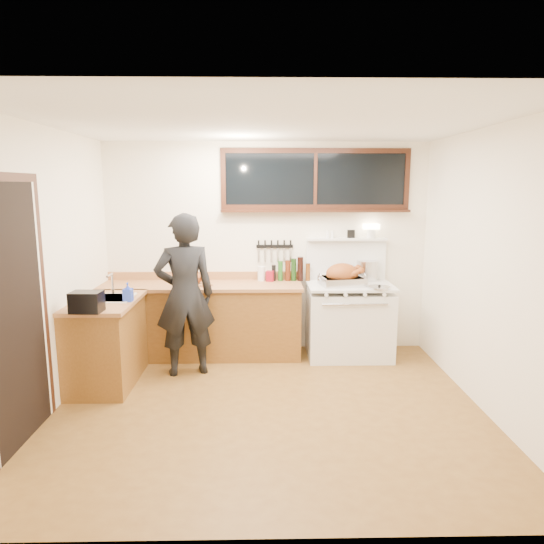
{
  "coord_description": "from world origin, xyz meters",
  "views": [
    {
      "loc": [
        -0.05,
        -4.3,
        2.06
      ],
      "look_at": [
        0.05,
        0.85,
        1.15
      ],
      "focal_mm": 32.0,
      "sensor_mm": 36.0,
      "label": 1
    }
  ],
  "objects_px": {
    "cutting_board": "(195,281)",
    "roast_turkey": "(343,277)",
    "vintage_stove": "(349,319)",
    "man": "(185,295)"
  },
  "relations": [
    {
      "from": "vintage_stove",
      "to": "cutting_board",
      "type": "height_order",
      "value": "vintage_stove"
    },
    {
      "from": "cutting_board",
      "to": "roast_turkey",
      "type": "relative_size",
      "value": 0.81
    },
    {
      "from": "vintage_stove",
      "to": "roast_turkey",
      "type": "distance_m",
      "value": 0.55
    },
    {
      "from": "roast_turkey",
      "to": "man",
      "type": "bearing_deg",
      "value": -165.38
    },
    {
      "from": "man",
      "to": "cutting_board",
      "type": "distance_m",
      "value": 0.52
    },
    {
      "from": "cutting_board",
      "to": "vintage_stove",
      "type": "bearing_deg",
      "value": 0.83
    },
    {
      "from": "cutting_board",
      "to": "roast_turkey",
      "type": "height_order",
      "value": "roast_turkey"
    },
    {
      "from": "cutting_board",
      "to": "roast_turkey",
      "type": "distance_m",
      "value": 1.76
    },
    {
      "from": "vintage_stove",
      "to": "man",
      "type": "relative_size",
      "value": 0.9
    },
    {
      "from": "cutting_board",
      "to": "roast_turkey",
      "type": "bearing_deg",
      "value": -1.32
    }
  ]
}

